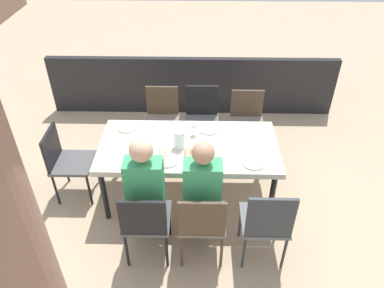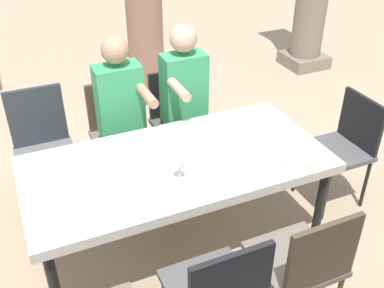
{
  "view_description": "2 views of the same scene",
  "coord_description": "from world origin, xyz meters",
  "px_view_note": "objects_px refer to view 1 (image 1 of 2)",
  "views": [
    {
      "loc": [
        -0.1,
        3.18,
        3.12
      ],
      "look_at": [
        -0.04,
        0.07,
        0.8
      ],
      "focal_mm": 34.58,
      "sensor_mm": 36.0,
      "label": 1
    },
    {
      "loc": [
        -0.87,
        -2.21,
        2.36
      ],
      "look_at": [
        0.08,
        -0.06,
        0.87
      ],
      "focal_mm": 42.36,
      "sensor_mm": 36.0,
      "label": 2
    }
  ],
  "objects_px": {
    "chair_east_north": "(146,220)",
    "diner_woman_green": "(147,190)",
    "diner_man_white": "(202,193)",
    "chair_mid_north": "(202,221)",
    "chair_west_north": "(266,221)",
    "plate_1": "(209,129)",
    "chair_mid_south": "(202,116)",
    "water_pitcher": "(179,140)",
    "chair_west_south": "(247,119)",
    "chair_head_east": "(65,159)",
    "plate_2": "(168,160)",
    "wine_glass_1": "(194,126)",
    "plate_0": "(254,163)",
    "dining_table": "(189,149)",
    "plate_3": "(127,127)",
    "chair_east_south": "(162,116)"
  },
  "relations": [
    {
      "from": "chair_west_south",
      "to": "plate_2",
      "type": "relative_size",
      "value": 3.59
    },
    {
      "from": "diner_woman_green",
      "to": "plate_0",
      "type": "height_order",
      "value": "diner_woman_green"
    },
    {
      "from": "chair_west_north",
      "to": "plate_2",
      "type": "bearing_deg",
      "value": -33.09
    },
    {
      "from": "diner_man_white",
      "to": "wine_glass_1",
      "type": "xyz_separation_m",
      "value": [
        0.08,
        -0.9,
        0.14
      ]
    },
    {
      "from": "plate_2",
      "to": "water_pitcher",
      "type": "bearing_deg",
      "value": -114.73
    },
    {
      "from": "chair_head_east",
      "to": "water_pitcher",
      "type": "xyz_separation_m",
      "value": [
        -1.29,
        0.04,
        0.31
      ]
    },
    {
      "from": "chair_mid_south",
      "to": "water_pitcher",
      "type": "height_order",
      "value": "water_pitcher"
    },
    {
      "from": "dining_table",
      "to": "chair_east_south",
      "type": "xyz_separation_m",
      "value": [
        0.37,
        -0.89,
        -0.14
      ]
    },
    {
      "from": "plate_3",
      "to": "water_pitcher",
      "type": "xyz_separation_m",
      "value": [
        -0.62,
        0.34,
        0.08
      ]
    },
    {
      "from": "plate_2",
      "to": "chair_east_south",
      "type": "bearing_deg",
      "value": -81.91
    },
    {
      "from": "chair_west_south",
      "to": "diner_man_white",
      "type": "relative_size",
      "value": 0.64
    },
    {
      "from": "chair_mid_south",
      "to": "water_pitcher",
      "type": "relative_size",
      "value": 4.42
    },
    {
      "from": "chair_west_north",
      "to": "plate_0",
      "type": "relative_size",
      "value": 3.91
    },
    {
      "from": "chair_west_south",
      "to": "dining_table",
      "type": "bearing_deg",
      "value": 50.26
    },
    {
      "from": "chair_east_north",
      "to": "diner_man_white",
      "type": "bearing_deg",
      "value": -160.78
    },
    {
      "from": "chair_east_north",
      "to": "chair_head_east",
      "type": "relative_size",
      "value": 1.02
    },
    {
      "from": "chair_mid_north",
      "to": "chair_mid_south",
      "type": "bearing_deg",
      "value": -90.0
    },
    {
      "from": "chair_mid_north",
      "to": "plate_0",
      "type": "distance_m",
      "value": 0.81
    },
    {
      "from": "chair_mid_south",
      "to": "chair_east_south",
      "type": "xyz_separation_m",
      "value": [
        0.52,
        0.0,
        -0.0
      ]
    },
    {
      "from": "diner_man_white",
      "to": "chair_mid_north",
      "type": "bearing_deg",
      "value": 90.93
    },
    {
      "from": "chair_west_north",
      "to": "plate_2",
      "type": "relative_size",
      "value": 3.95
    },
    {
      "from": "diner_woman_green",
      "to": "diner_man_white",
      "type": "relative_size",
      "value": 1.01
    },
    {
      "from": "wine_glass_1",
      "to": "water_pitcher",
      "type": "relative_size",
      "value": 0.75
    },
    {
      "from": "wine_glass_1",
      "to": "chair_east_south",
      "type": "bearing_deg",
      "value": -58.31
    },
    {
      "from": "chair_mid_north",
      "to": "chair_east_north",
      "type": "bearing_deg",
      "value": 0.07
    },
    {
      "from": "plate_0",
      "to": "plate_1",
      "type": "distance_m",
      "value": 0.74
    },
    {
      "from": "chair_west_south",
      "to": "diner_woman_green",
      "type": "distance_m",
      "value": 1.94
    },
    {
      "from": "plate_2",
      "to": "diner_man_white",
      "type": "bearing_deg",
      "value": 129.24
    },
    {
      "from": "chair_mid_north",
      "to": "diner_woman_green",
      "type": "distance_m",
      "value": 0.58
    },
    {
      "from": "chair_mid_south",
      "to": "chair_head_east",
      "type": "height_order",
      "value": "chair_mid_south"
    },
    {
      "from": "chair_mid_south",
      "to": "plate_1",
      "type": "distance_m",
      "value": 0.64
    },
    {
      "from": "plate_3",
      "to": "plate_1",
      "type": "bearing_deg",
      "value": 179.18
    },
    {
      "from": "chair_west_north",
      "to": "plate_1",
      "type": "xyz_separation_m",
      "value": [
        0.51,
        -1.18,
        0.2
      ]
    },
    {
      "from": "dining_table",
      "to": "diner_man_white",
      "type": "relative_size",
      "value": 1.46
    },
    {
      "from": "chair_east_south",
      "to": "plate_3",
      "type": "distance_m",
      "value": 0.71
    },
    {
      "from": "chair_head_east",
      "to": "plate_2",
      "type": "bearing_deg",
      "value": 166.63
    },
    {
      "from": "dining_table",
      "to": "chair_west_north",
      "type": "height_order",
      "value": "chair_west_north"
    },
    {
      "from": "diner_woman_green",
      "to": "chair_east_north",
      "type": "bearing_deg",
      "value": 89.13
    },
    {
      "from": "chair_mid_north",
      "to": "plate_1",
      "type": "height_order",
      "value": "chair_mid_north"
    },
    {
      "from": "chair_mid_south",
      "to": "plate_1",
      "type": "relative_size",
      "value": 3.9
    },
    {
      "from": "diner_woman_green",
      "to": "plate_1",
      "type": "xyz_separation_m",
      "value": [
        -0.59,
        -0.99,
        0.02
      ]
    },
    {
      "from": "chair_west_north",
      "to": "plate_0",
      "type": "distance_m",
      "value": 0.63
    },
    {
      "from": "plate_1",
      "to": "wine_glass_1",
      "type": "relative_size",
      "value": 1.52
    },
    {
      "from": "plate_0",
      "to": "chair_west_south",
      "type": "bearing_deg",
      "value": -93.37
    },
    {
      "from": "plate_0",
      "to": "chair_mid_south",
      "type": "bearing_deg",
      "value": -66.37
    },
    {
      "from": "chair_east_north",
      "to": "diner_woman_green",
      "type": "relative_size",
      "value": 0.66
    },
    {
      "from": "chair_west_north",
      "to": "diner_man_white",
      "type": "height_order",
      "value": "diner_man_white"
    },
    {
      "from": "chair_west_south",
      "to": "plate_2",
      "type": "distance_m",
      "value": 1.51
    },
    {
      "from": "plate_2",
      "to": "plate_3",
      "type": "xyz_separation_m",
      "value": [
        0.51,
        -0.58,
        0.0
      ]
    },
    {
      "from": "chair_west_north",
      "to": "wine_glass_1",
      "type": "relative_size",
      "value": 6.11
    }
  ]
}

